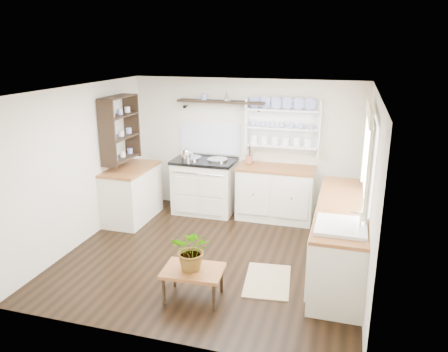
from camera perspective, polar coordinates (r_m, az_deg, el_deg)
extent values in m
cube|color=black|center=(6.24, -1.47, -10.29)|extent=(4.00, 3.80, 0.01)
cube|color=beige|center=(7.58, 2.82, 3.91)|extent=(4.00, 0.02, 2.30)
cube|color=beige|center=(5.56, 18.49, -1.83)|extent=(0.02, 3.80, 2.30)
cube|color=beige|center=(6.67, -18.16, 1.27)|extent=(0.02, 3.80, 2.30)
cube|color=white|center=(5.58, -1.65, 11.22)|extent=(4.00, 3.80, 0.01)
cube|color=white|center=(5.61, 18.38, 2.07)|extent=(0.04, 1.40, 1.00)
cube|color=white|center=(5.61, 18.17, 2.09)|extent=(0.02, 1.50, 1.10)
cube|color=beige|center=(5.49, 18.52, 7.96)|extent=(0.04, 1.55, 0.18)
cube|color=silver|center=(7.63, -2.54, -1.45)|extent=(1.02, 0.66, 0.90)
cube|color=black|center=(7.50, -2.59, 1.99)|extent=(1.06, 0.70, 0.05)
cylinder|color=silver|center=(7.56, -4.28, 2.41)|extent=(0.35, 0.35, 0.03)
cylinder|color=silver|center=(7.42, -0.87, 2.16)|extent=(0.35, 0.35, 0.03)
cylinder|color=silver|center=(7.19, -3.52, 0.28)|extent=(0.92, 0.02, 0.02)
cube|color=beige|center=(7.38, 6.73, -2.29)|extent=(1.25, 0.60, 0.88)
cube|color=brown|center=(7.25, 6.85, 1.00)|extent=(1.27, 0.63, 0.04)
cube|color=beige|center=(5.90, 14.89, -7.83)|extent=(0.60, 2.40, 0.88)
cube|color=brown|center=(5.74, 15.22, -3.83)|extent=(0.62, 2.43, 0.04)
cube|color=white|center=(5.07, 14.92, -7.59)|extent=(0.55, 0.60, 0.28)
cylinder|color=silver|center=(5.00, 17.39, -5.68)|extent=(0.02, 0.02, 0.22)
cube|color=beige|center=(7.46, -11.92, -2.34)|extent=(0.60, 1.10, 0.88)
cube|color=brown|center=(7.33, -12.13, 0.91)|extent=(0.62, 1.13, 0.04)
cube|color=white|center=(7.36, 7.79, 6.57)|extent=(1.20, 0.03, 0.90)
cube|color=white|center=(7.27, 7.68, 6.45)|extent=(1.20, 0.22, 0.02)
cylinder|color=navy|center=(7.24, 7.78, 8.56)|extent=(0.20, 0.02, 0.20)
cube|color=black|center=(7.42, -0.38, 9.70)|extent=(1.50, 0.24, 0.04)
cone|color=black|center=(7.71, -4.93, 9.09)|extent=(0.06, 0.20, 0.06)
cone|color=black|center=(7.34, 4.70, 8.70)|extent=(0.06, 0.20, 0.06)
cube|color=black|center=(7.24, -13.44, 6.10)|extent=(0.28, 0.80, 1.05)
cylinder|color=#995038|center=(7.38, 3.26, 2.18)|extent=(0.12, 0.12, 0.14)
cube|color=brown|center=(5.14, -4.07, -12.25)|extent=(0.72, 0.53, 0.04)
cylinder|color=black|center=(5.16, -7.87, -14.66)|extent=(0.04, 0.04, 0.33)
cylinder|color=black|center=(5.47, -6.46, -12.61)|extent=(0.04, 0.04, 0.33)
cylinder|color=black|center=(5.01, -1.33, -15.54)|extent=(0.04, 0.04, 0.33)
cylinder|color=black|center=(5.33, -0.32, -13.35)|extent=(0.04, 0.04, 0.33)
imported|color=#3F7233|center=(5.01, -4.13, -9.55)|extent=(0.47, 0.41, 0.50)
cube|color=#938156|center=(5.64, 5.70, -13.46)|extent=(0.64, 0.90, 0.02)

